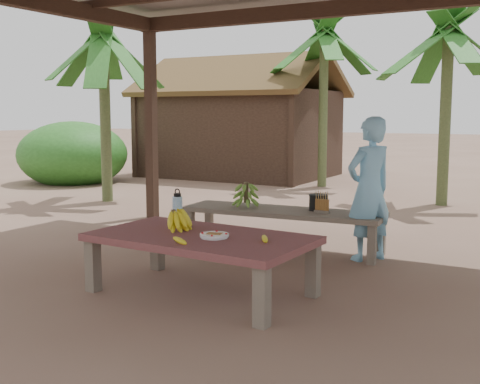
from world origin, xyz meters
The scene contains 16 objects.
ground centered at (0.00, 0.00, 0.00)m, with size 80.00×80.00×0.00m, color brown.
work_table centered at (-0.18, -0.47, 0.43)m, with size 1.85×1.09×0.50m.
bench centered at (-0.28, 1.32, 0.39)m, with size 2.24×0.77×0.45m.
ripe_banana_bunch centered at (-0.51, -0.39, 0.59)m, with size 0.31×0.27×0.19m, color yellow, non-canonical shape.
plate centered at (-0.03, -0.51, 0.52)m, with size 0.24×0.24×0.04m.
loose_banana_front centered at (-0.15, -0.83, 0.52)m, with size 0.04×0.17×0.04m, color yellow.
loose_banana_side centered at (0.40, -0.45, 0.52)m, with size 0.04×0.15×0.04m, color yellow.
water_flask centered at (-0.61, -0.19, 0.64)m, with size 0.09×0.09×0.33m.
green_banana_stalk centered at (-0.72, 1.29, 0.60)m, with size 0.26×0.26×0.29m, color #598C2D, non-canonical shape.
cooking_pot centered at (0.08, 1.45, 0.53)m, with size 0.20×0.20×0.17m, color black.
skewer_rack centered at (0.18, 1.31, 0.57)m, with size 0.18×0.08×0.24m, color #A57F47, non-canonical shape.
woman centered at (0.67, 1.35, 0.73)m, with size 0.53×0.35×1.46m, color #7CC3EB.
hut centered at (-4.50, 8.00, 1.10)m, with size 4.40×3.43×2.85m.
banana_plant_n centered at (0.62, 5.52, 2.56)m, with size 1.80×1.80×3.05m.
banana_plant_nw centered at (-2.02, 6.93, 2.84)m, with size 1.80×1.80×3.33m.
banana_plant_w centered at (-4.46, 3.21, 2.49)m, with size 1.80×1.80×2.98m.
Camera 1 is at (2.46, -4.55, 1.50)m, focal length 45.00 mm.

